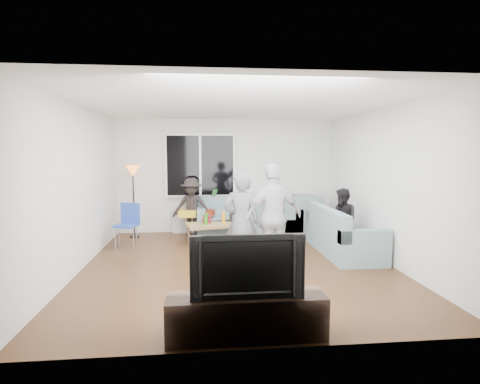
{
  "coord_description": "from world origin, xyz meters",
  "views": [
    {
      "loc": [
        -0.6,
        -6.2,
        1.88
      ],
      "look_at": [
        0.1,
        0.6,
        1.15
      ],
      "focal_mm": 28.89,
      "sensor_mm": 36.0,
      "label": 1
    }
  ],
  "objects": [
    {
      "name": "cushion_red",
      "position": [
        -0.5,
        2.33,
        0.51
      ],
      "size": [
        0.43,
        0.38,
        0.13
      ],
      "primitive_type": "cube",
      "rotation": [
        0.0,
        0.0,
        -0.27
      ],
      "color": "maroon",
      "rests_on": "sofa_back_section"
    },
    {
      "name": "television",
      "position": [
        -0.15,
        -2.5,
        0.76
      ],
      "size": [
        1.12,
        0.15,
        0.64
      ],
      "primitive_type": "imported",
      "color": "black",
      "rests_on": "tv_console"
    },
    {
      "name": "coffee_table",
      "position": [
        -0.34,
        1.61,
        0.2
      ],
      "size": [
        1.21,
        0.83,
        0.4
      ],
      "primitive_type": "cube",
      "rotation": [
        0.0,
        0.0,
        0.22
      ],
      "color": "#A3844F",
      "rests_on": "floor"
    },
    {
      "name": "floor_lamp",
      "position": [
        -2.05,
        2.3,
        0.78
      ],
      "size": [
        0.32,
        0.32,
        1.56
      ],
      "primitive_type": null,
      "color": "orange",
      "rests_on": "floor"
    },
    {
      "name": "wall_front",
      "position": [
        0.0,
        -2.77,
        1.3
      ],
      "size": [
        5.0,
        0.04,
        2.6
      ],
      "primitive_type": "cube",
      "color": "silver",
      "rests_on": "ground"
    },
    {
      "name": "floor",
      "position": [
        0.0,
        0.0,
        -0.02
      ],
      "size": [
        5.0,
        5.5,
        0.04
      ],
      "primitive_type": "cube",
      "color": "#56351C",
      "rests_on": "ground"
    },
    {
      "name": "pitcher",
      "position": [
        -0.48,
        1.67,
        0.49
      ],
      "size": [
        0.17,
        0.17,
        0.17
      ],
      "primitive_type": "cylinder",
      "color": "maroon",
      "rests_on": "coffee_table"
    },
    {
      "name": "sofa_right_section",
      "position": [
        2.02,
        0.55,
        0.42
      ],
      "size": [
        2.0,
        0.85,
        0.85
      ],
      "primitive_type": null,
      "rotation": [
        0.0,
        0.0,
        1.57
      ],
      "color": "slate",
      "rests_on": "floor"
    },
    {
      "name": "radiator",
      "position": [
        -0.6,
        2.65,
        0.31
      ],
      "size": [
        1.3,
        0.12,
        0.62
      ],
      "primitive_type": "cube",
      "color": "silver",
      "rests_on": "floor"
    },
    {
      "name": "window_mullion",
      "position": [
        -0.6,
        2.64,
        1.55
      ],
      "size": [
        0.05,
        0.03,
        1.35
      ],
      "primitive_type": "cube",
      "color": "white",
      "rests_on": "window_frame"
    },
    {
      "name": "spectator_right",
      "position": [
        2.02,
        0.63,
        0.6
      ],
      "size": [
        0.56,
        0.66,
        1.19
      ],
      "primitive_type": "imported",
      "rotation": [
        0.0,
        0.0,
        -1.36
      ],
      "color": "black",
      "rests_on": "floor"
    },
    {
      "name": "spectator_back",
      "position": [
        -0.8,
        2.3,
        0.65
      ],
      "size": [
        0.9,
        0.59,
        1.3
      ],
      "primitive_type": "imported",
      "rotation": [
        0.0,
        0.0,
        -0.14
      ],
      "color": "black",
      "rests_on": "floor"
    },
    {
      "name": "wall_back",
      "position": [
        0.0,
        2.77,
        1.3
      ],
      "size": [
        5.0,
        0.04,
        2.6
      ],
      "primitive_type": "cube",
      "color": "silver",
      "rests_on": "ground"
    },
    {
      "name": "wall_right",
      "position": [
        2.52,
        0.0,
        1.3
      ],
      "size": [
        0.04,
        5.5,
        2.6
      ],
      "primitive_type": "cube",
      "color": "silver",
      "rests_on": "ground"
    },
    {
      "name": "wall_left",
      "position": [
        -2.52,
        0.0,
        1.3
      ],
      "size": [
        0.04,
        5.5,
        2.6
      ],
      "primitive_type": "cube",
      "color": "silver",
      "rests_on": "ground"
    },
    {
      "name": "potted_plant",
      "position": [
        -0.31,
        2.62,
        0.82
      ],
      "size": [
        0.24,
        0.21,
        0.4
      ],
      "primitive_type": "imported",
      "rotation": [
        0.0,
        0.0,
        0.14
      ],
      "color": "#2C6E2E",
      "rests_on": "radiator"
    },
    {
      "name": "sofa_corner",
      "position": [
        1.63,
        2.27,
        0.42
      ],
      "size": [
        0.85,
        0.85,
        0.85
      ],
      "primitive_type": "cube",
      "color": "slate",
      "rests_on": "floor"
    },
    {
      "name": "window_frame",
      "position": [
        -0.6,
        2.69,
        1.55
      ],
      "size": [
        1.62,
        0.06,
        1.47
      ],
      "primitive_type": "cube",
      "color": "white",
      "rests_on": "wall_back"
    },
    {
      "name": "bottle_e",
      "position": [
        0.03,
        1.76,
        0.49
      ],
      "size": [
        0.07,
        0.07,
        0.18
      ],
      "primitive_type": "cylinder",
      "color": "black",
      "rests_on": "coffee_table"
    },
    {
      "name": "player_left",
      "position": [
        0.03,
        -0.32,
        0.78
      ],
      "size": [
        0.61,
        0.44,
        1.56
      ],
      "primitive_type": "imported",
      "rotation": [
        0.0,
        0.0,
        3.02
      ],
      "color": "#525357",
      "rests_on": "floor"
    },
    {
      "name": "player_right",
      "position": [
        0.55,
        -0.25,
        0.84
      ],
      "size": [
        1.06,
        0.68,
        1.68
      ],
      "primitive_type": "imported",
      "rotation": [
        0.0,
        0.0,
        3.44
      ],
      "color": "silver",
      "rests_on": "floor"
    },
    {
      "name": "tv_console",
      "position": [
        -0.15,
        -2.5,
        0.22
      ],
      "size": [
        1.6,
        0.4,
        0.44
      ],
      "primitive_type": "cube",
      "color": "#312018",
      "rests_on": "floor"
    },
    {
      "name": "bottle_d",
      "position": [
        -0.14,
        1.51,
        0.53
      ],
      "size": [
        0.07,
        0.07,
        0.26
      ],
      "primitive_type": "cylinder",
      "color": "#F8A116",
      "rests_on": "coffee_table"
    },
    {
      "name": "side_chair",
      "position": [
        -2.05,
        1.35,
        0.43
      ],
      "size": [
        0.51,
        0.51,
        0.86
      ],
      "primitive_type": null,
      "rotation": [
        0.0,
        0.0,
        -0.35
      ],
      "color": "#2646A6",
      "rests_on": "floor"
    },
    {
      "name": "cushion_yellow",
      "position": [
        -0.89,
        2.25,
        0.51
      ],
      "size": [
        0.39,
        0.34,
        0.14
      ],
      "primitive_type": "cube",
      "rotation": [
        0.0,
        0.0,
        -0.04
      ],
      "color": "yellow",
      "rests_on": "sofa_back_section"
    },
    {
      "name": "vase",
      "position": [
        -0.79,
        2.62,
        0.72
      ],
      "size": [
        0.23,
        0.23,
        0.19
      ],
      "primitive_type": "imported",
      "rotation": [
        0.0,
        0.0,
        0.3
      ],
      "color": "white",
      "rests_on": "radiator"
    },
    {
      "name": "bottle_b",
      "position": [
        -0.5,
        1.49,
        0.51
      ],
      "size": [
        0.08,
        0.08,
        0.23
      ],
      "primitive_type": "cylinder",
      "color": "#298518",
      "rests_on": "coffee_table"
    },
    {
      "name": "sofa_back_section",
      "position": [
        0.47,
        2.27,
        0.42
      ],
      "size": [
        2.3,
        0.85,
        0.85
      ],
      "primitive_type": null,
      "color": "slate",
      "rests_on": "floor"
    },
    {
      "name": "ceiling",
      "position": [
        0.0,
        0.0,
        2.62
      ],
      "size": [
        5.0,
        5.5,
        0.04
      ],
      "primitive_type": "cube",
      "color": "white",
      "rests_on": "ground"
    },
    {
      "name": "window_glass",
      "position": [
        -0.6,
        2.65,
        1.55
      ],
      "size": [
        1.5,
        0.02,
        1.35
      ],
      "primitive_type": "cube",
      "color": "black",
      "rests_on": "window_frame"
    }
  ]
}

